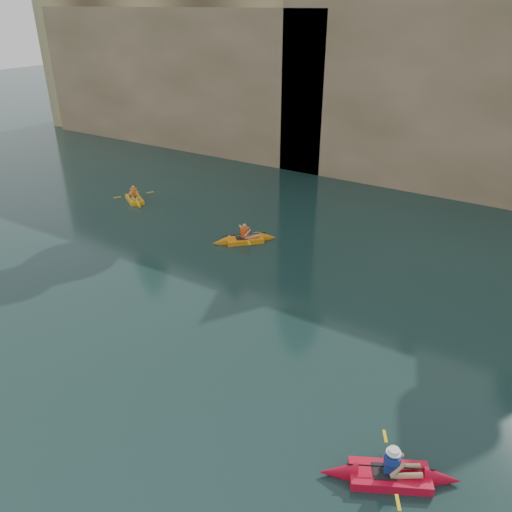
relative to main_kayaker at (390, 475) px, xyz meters
The scene contains 9 objects.
ground 4.99m from the main_kayaker, behind, with size 160.00×160.00×0.00m, color black.
cliff 30.56m from the main_kayaker, 99.53° to the left, with size 70.00×16.00×12.00m, color tan.
cliff_slab_west 33.79m from the main_kayaker, 138.37° to the left, with size 26.00×2.40×10.56m, color tan.
cliff_slab_center 23.06m from the main_kayaker, 97.61° to the left, with size 24.00×2.40×11.40m, color tan.
sea_cave_west 31.54m from the main_kayaker, 136.84° to the left, with size 4.50×1.00×4.00m, color black.
sea_cave_center 23.37m from the main_kayaker, 112.60° to the left, with size 3.50×1.00×3.20m, color black.
main_kayaker is the anchor object (origin of this frame).
kayaker_orange 14.15m from the main_kayaker, 137.63° to the left, with size 2.74×2.75×1.20m.
kayaker_yellow 21.89m from the main_kayaker, 150.39° to the left, with size 2.84×2.15×1.19m.
Camera 1 is at (6.65, -8.45, 10.46)m, focal length 35.00 mm.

